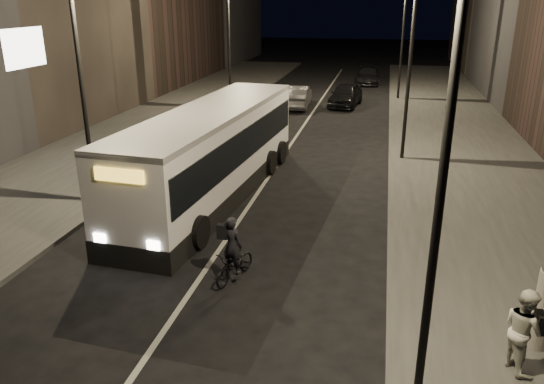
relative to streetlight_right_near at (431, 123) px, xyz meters
The scene contains 14 objects.
ground 8.55m from the streetlight_right_near, 143.12° to the left, with size 180.00×180.00×0.00m, color black.
sidewalk_right 19.02m from the streetlight_right_near, 80.02° to the left, with size 7.00×70.00×0.16m, color #333331.
sidewalk_left 23.31m from the streetlight_right_near, 127.54° to the left, with size 7.00×70.00×0.16m, color #333331.
streetlight_right_near is the anchor object (origin of this frame).
streetlight_right_mid 16.00m from the streetlight_right_near, 90.00° to the left, with size 1.20×0.44×8.12m.
streetlight_right_far 32.00m from the streetlight_right_near, 90.00° to the left, with size 1.20×0.44×8.12m.
streetlight_left_near 13.33m from the streetlight_right_near, 143.12° to the left, with size 1.20×0.44×8.12m.
streetlight_left_far 28.10m from the streetlight_right_near, 112.30° to the left, with size 1.20×0.44×8.12m.
city_bus 12.51m from the streetlight_right_near, 125.26° to the left, with size 3.72×12.69×3.38m.
cyclist_on_bicycle 7.38m from the streetlight_right_near, 140.35° to the left, with size 1.08×1.77×1.92m.
pedestrian_woman 5.00m from the streetlight_right_near, 26.74° to the left, with size 0.87×0.68×1.79m, color beige.
car_near 29.42m from the streetlight_right_near, 96.69° to the left, with size 1.86×4.63×1.58m, color black.
car_mid 28.78m from the streetlight_right_near, 103.47° to the left, with size 1.63×4.67×1.54m, color #3C3C3E.
car_far 40.06m from the streetlight_right_near, 93.27° to the left, with size 2.01×4.94×1.43m, color black.
Camera 1 is at (4.57, -12.55, 7.22)m, focal length 35.00 mm.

